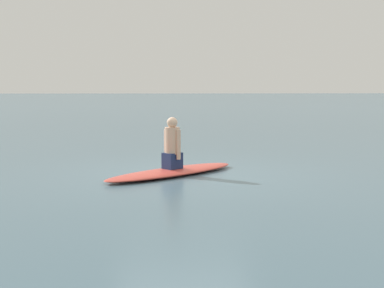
% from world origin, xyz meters
% --- Properties ---
extents(ground_plane, '(400.00, 400.00, 0.00)m').
position_xyz_m(ground_plane, '(0.00, 0.00, 0.00)').
color(ground_plane, slate).
extents(surfboard, '(2.80, 2.50, 0.12)m').
position_xyz_m(surfboard, '(0.22, 0.06, 0.06)').
color(surfboard, '#D84C3F').
rests_on(surfboard, ground).
extents(person_paddler, '(0.40, 0.39, 0.94)m').
position_xyz_m(person_paddler, '(0.22, 0.06, 0.54)').
color(person_paddler, navy).
rests_on(person_paddler, surfboard).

